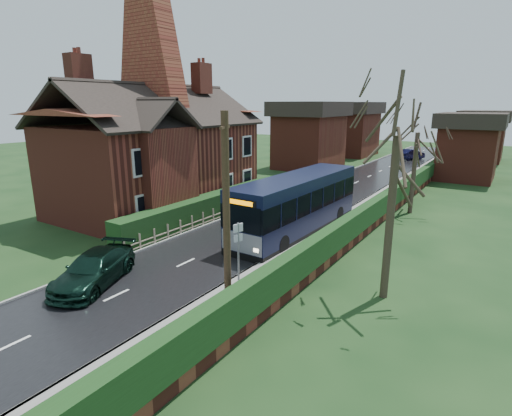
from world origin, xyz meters
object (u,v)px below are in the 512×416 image
Objects in this scene: bus_stop_sign at (238,247)px; brick_house at (157,148)px; car_green at (94,269)px; telegraph_pole at (227,221)px; bus at (297,205)px; car_silver at (292,193)px.

brick_house is at bearing 166.25° from bus_stop_sign.
car_green is 0.65× the size of telegraph_pole.
car_green is at bearing -56.03° from brick_house.
bus_stop_sign is (12.56, -7.78, -2.47)m from brick_house.
car_silver is (-3.70, 6.29, -0.90)m from bus.
car_green is (-0.12, -17.27, -0.08)m from car_silver.
car_green is (7.12, -10.57, -3.70)m from brick_house.
brick_house is at bearing -176.13° from bus.
brick_house is 13.27m from car_green.
bus reaches higher than car_silver.
bus is at bearing 83.12° from telegraph_pole.
bus_stop_sign is (5.33, -14.48, 1.15)m from car_silver.
brick_house is 16.71m from telegraph_pole.
bus_stop_sign is at bearing -31.76° from brick_house.
telegraph_pole is (6.30, -16.48, 2.87)m from car_silver.
telegraph_pole reaches higher than bus_stop_sign.
brick_house is 11.27m from bus.
brick_house is 1.32× the size of bus.
bus is at bearing 119.25° from bus_stop_sign.
brick_house reaches higher than bus.
brick_house reaches higher than car_silver.
car_green is at bearing 165.82° from telegraph_pole.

